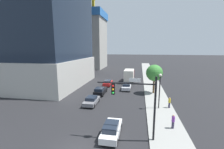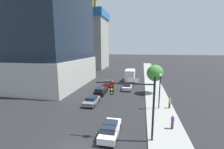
{
  "view_description": "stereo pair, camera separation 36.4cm",
  "coord_description": "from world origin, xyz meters",
  "px_view_note": "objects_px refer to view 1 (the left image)",
  "views": [
    {
      "loc": [
        5.21,
        -11.39,
        9.18
      ],
      "look_at": [
        1.07,
        11.32,
        5.1
      ],
      "focal_mm": 24.4,
      "sensor_mm": 36.0,
      "label": 1
    },
    {
      "loc": [
        5.57,
        -11.32,
        9.18
      ],
      "look_at": [
        1.07,
        11.32,
        5.1
      ],
      "focal_mm": 24.4,
      "sensor_mm": 36.0,
      "label": 2
    }
  ],
  "objects_px": {
    "traffic_light_pole": "(136,97)",
    "street_lamp": "(160,86)",
    "car_red": "(108,83)",
    "pedestrian_purple_shirt": "(173,121)",
    "car_black": "(100,91)",
    "construction_building": "(87,38)",
    "car_gray": "(92,100)",
    "car_white": "(111,129)",
    "box_truck": "(129,75)",
    "car_silver": "(127,87)",
    "street_tree": "(154,73)",
    "pedestrian_yellow_shirt": "(169,102)"
  },
  "relations": [
    {
      "from": "traffic_light_pole",
      "to": "pedestrian_yellow_shirt",
      "type": "relative_size",
      "value": 3.85
    },
    {
      "from": "street_tree",
      "to": "car_gray",
      "type": "relative_size",
      "value": 1.39
    },
    {
      "from": "street_tree",
      "to": "car_white",
      "type": "distance_m",
      "value": 17.59
    },
    {
      "from": "car_white",
      "to": "car_silver",
      "type": "distance_m",
      "value": 18.24
    },
    {
      "from": "traffic_light_pole",
      "to": "car_gray",
      "type": "distance_m",
      "value": 11.79
    },
    {
      "from": "traffic_light_pole",
      "to": "car_black",
      "type": "height_order",
      "value": "traffic_light_pole"
    },
    {
      "from": "car_red",
      "to": "car_silver",
      "type": "xyz_separation_m",
      "value": [
        4.86,
        -2.93,
        0.01
      ]
    },
    {
      "from": "construction_building",
      "to": "traffic_light_pole",
      "type": "xyz_separation_m",
      "value": [
        23.63,
        -53.08,
        -9.26
      ]
    },
    {
      "from": "car_black",
      "to": "construction_building",
      "type": "bearing_deg",
      "value": 112.73
    },
    {
      "from": "car_black",
      "to": "car_white",
      "type": "bearing_deg",
      "value": -70.84
    },
    {
      "from": "street_lamp",
      "to": "pedestrian_purple_shirt",
      "type": "distance_m",
      "value": 6.45
    },
    {
      "from": "street_tree",
      "to": "car_white",
      "type": "height_order",
      "value": "street_tree"
    },
    {
      "from": "car_gray",
      "to": "car_white",
      "type": "distance_m",
      "value": 9.62
    },
    {
      "from": "traffic_light_pole",
      "to": "car_black",
      "type": "distance_m",
      "value": 16.34
    },
    {
      "from": "car_black",
      "to": "pedestrian_yellow_shirt",
      "type": "height_order",
      "value": "pedestrian_yellow_shirt"
    },
    {
      "from": "traffic_light_pole",
      "to": "box_truck",
      "type": "distance_m",
      "value": 26.7
    },
    {
      "from": "pedestrian_purple_shirt",
      "to": "car_red",
      "type": "bearing_deg",
      "value": 121.61
    },
    {
      "from": "construction_building",
      "to": "car_gray",
      "type": "height_order",
      "value": "construction_building"
    },
    {
      "from": "car_red",
      "to": "car_black",
      "type": "bearing_deg",
      "value": -90.0
    },
    {
      "from": "car_silver",
      "to": "box_truck",
      "type": "height_order",
      "value": "box_truck"
    },
    {
      "from": "traffic_light_pole",
      "to": "car_gray",
      "type": "bearing_deg",
      "value": 130.91
    },
    {
      "from": "street_lamp",
      "to": "box_truck",
      "type": "xyz_separation_m",
      "value": [
        -5.72,
        17.98,
        -1.75
      ]
    },
    {
      "from": "construction_building",
      "to": "box_truck",
      "type": "bearing_deg",
      "value": -51.5
    },
    {
      "from": "car_gray",
      "to": "car_white",
      "type": "height_order",
      "value": "car_white"
    },
    {
      "from": "pedestrian_yellow_shirt",
      "to": "car_silver",
      "type": "bearing_deg",
      "value": 127.66
    },
    {
      "from": "traffic_light_pole",
      "to": "street_lamp",
      "type": "xyz_separation_m",
      "value": [
        3.27,
        8.48,
        -0.8
      ]
    },
    {
      "from": "car_white",
      "to": "pedestrian_yellow_shirt",
      "type": "xyz_separation_m",
      "value": [
        7.32,
        8.76,
        0.25
      ]
    },
    {
      "from": "traffic_light_pole",
      "to": "car_white",
      "type": "distance_m",
      "value": 4.45
    },
    {
      "from": "car_silver",
      "to": "traffic_light_pole",
      "type": "bearing_deg",
      "value": -82.4
    },
    {
      "from": "construction_building",
      "to": "car_black",
      "type": "xyz_separation_m",
      "value": [
        16.32,
        -38.95,
        -12.99
      ]
    },
    {
      "from": "car_white",
      "to": "box_truck",
      "type": "xyz_separation_m",
      "value": [
        -0.0,
        26.32,
        1.16
      ]
    },
    {
      "from": "car_gray",
      "to": "car_silver",
      "type": "xyz_separation_m",
      "value": [
        4.86,
        9.94,
        0.04
      ]
    },
    {
      "from": "construction_building",
      "to": "box_truck",
      "type": "xyz_separation_m",
      "value": [
        21.18,
        -26.62,
        -11.82
      ]
    },
    {
      "from": "car_red",
      "to": "pedestrian_purple_shirt",
      "type": "bearing_deg",
      "value": -58.39
    },
    {
      "from": "car_silver",
      "to": "box_truck",
      "type": "relative_size",
      "value": 0.6
    },
    {
      "from": "car_silver",
      "to": "car_gray",
      "type": "bearing_deg",
      "value": -116.07
    },
    {
      "from": "traffic_light_pole",
      "to": "pedestrian_purple_shirt",
      "type": "relative_size",
      "value": 3.91
    },
    {
      "from": "car_silver",
      "to": "pedestrian_purple_shirt",
      "type": "height_order",
      "value": "pedestrian_purple_shirt"
    },
    {
      "from": "street_tree",
      "to": "pedestrian_purple_shirt",
      "type": "height_order",
      "value": "street_tree"
    },
    {
      "from": "construction_building",
      "to": "box_truck",
      "type": "distance_m",
      "value": 36.01
    },
    {
      "from": "box_truck",
      "to": "pedestrian_purple_shirt",
      "type": "xyz_separation_m",
      "value": [
        6.61,
        -23.79,
        -0.92
      ]
    },
    {
      "from": "street_tree",
      "to": "car_red",
      "type": "xyz_separation_m",
      "value": [
        -10.47,
        4.88,
        -3.53
      ]
    },
    {
      "from": "car_black",
      "to": "car_white",
      "type": "xyz_separation_m",
      "value": [
        4.86,
        -13.99,
        0.01
      ]
    },
    {
      "from": "car_gray",
      "to": "car_silver",
      "type": "bearing_deg",
      "value": 63.93
    },
    {
      "from": "car_red",
      "to": "box_truck",
      "type": "distance_m",
      "value": 7.18
    },
    {
      "from": "traffic_light_pole",
      "to": "pedestrian_yellow_shirt",
      "type": "bearing_deg",
      "value": 61.36
    },
    {
      "from": "car_red",
      "to": "box_truck",
      "type": "xyz_separation_m",
      "value": [
        4.86,
        5.15,
        1.2
      ]
    },
    {
      "from": "car_white",
      "to": "car_red",
      "type": "bearing_deg",
      "value": 102.93
    },
    {
      "from": "car_white",
      "to": "box_truck",
      "type": "relative_size",
      "value": 0.64
    },
    {
      "from": "car_gray",
      "to": "box_truck",
      "type": "relative_size",
      "value": 0.6
    }
  ]
}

